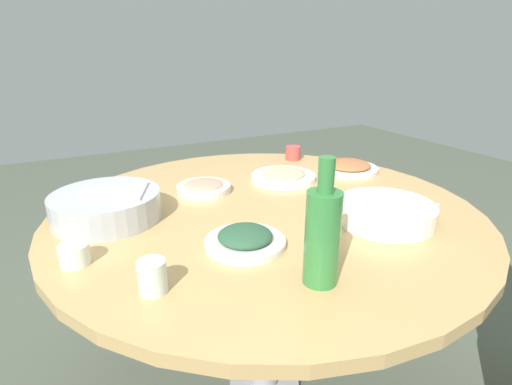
% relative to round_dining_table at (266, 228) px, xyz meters
% --- Properties ---
extents(round_dining_table, '(1.36, 1.36, 0.76)m').
position_rel_round_dining_table_xyz_m(round_dining_table, '(0.00, 0.00, 0.00)').
color(round_dining_table, '#99999E').
rests_on(round_dining_table, ground).
extents(rice_bowl, '(0.32, 0.32, 0.09)m').
position_rel_round_dining_table_xyz_m(rice_bowl, '(-0.47, 0.14, 0.12)').
color(rice_bowl, '#B2B5BA').
rests_on(rice_bowl, round_dining_table).
extents(soup_bowl, '(0.29, 0.29, 0.06)m').
position_rel_round_dining_table_xyz_m(soup_bowl, '(0.26, -0.26, 0.10)').
color(soup_bowl, white).
rests_on(soup_bowl, round_dining_table).
extents(dish_noodles, '(0.25, 0.25, 0.04)m').
position_rel_round_dining_table_xyz_m(dish_noodles, '(0.19, 0.21, 0.09)').
color(dish_noodles, white).
rests_on(dish_noodles, round_dining_table).
extents(dish_shrimp, '(0.19, 0.19, 0.04)m').
position_rel_round_dining_table_xyz_m(dish_shrimp, '(-0.13, 0.23, 0.09)').
color(dish_shrimp, silver).
rests_on(dish_shrimp, round_dining_table).
extents(dish_greens, '(0.21, 0.21, 0.05)m').
position_rel_round_dining_table_xyz_m(dish_greens, '(-0.18, -0.21, 0.10)').
color(dish_greens, silver).
rests_on(dish_greens, round_dining_table).
extents(dish_tofu_braise, '(0.24, 0.24, 0.04)m').
position_rel_round_dining_table_xyz_m(dish_tofu_braise, '(0.50, 0.19, 0.09)').
color(dish_tofu_braise, silver).
rests_on(dish_tofu_braise, round_dining_table).
extents(green_bottle, '(0.08, 0.08, 0.29)m').
position_rel_round_dining_table_xyz_m(green_bottle, '(-0.10, -0.43, 0.19)').
color(green_bottle, '#337D3A').
rests_on(green_bottle, round_dining_table).
extents(tea_cup_near, '(0.07, 0.07, 0.05)m').
position_rel_round_dining_table_xyz_m(tea_cup_near, '(-0.58, -0.10, 0.10)').
color(tea_cup_near, white).
rests_on(tea_cup_near, round_dining_table).
extents(tea_cup_far, '(0.07, 0.07, 0.06)m').
position_rel_round_dining_table_xyz_m(tea_cup_far, '(0.38, 0.45, 0.11)').
color(tea_cup_far, '#BE4542').
rests_on(tea_cup_far, round_dining_table).
extents(tea_cup_side, '(0.06, 0.06, 0.07)m').
position_rel_round_dining_table_xyz_m(tea_cup_side, '(-0.44, -0.30, 0.11)').
color(tea_cup_side, silver).
rests_on(tea_cup_side, round_dining_table).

